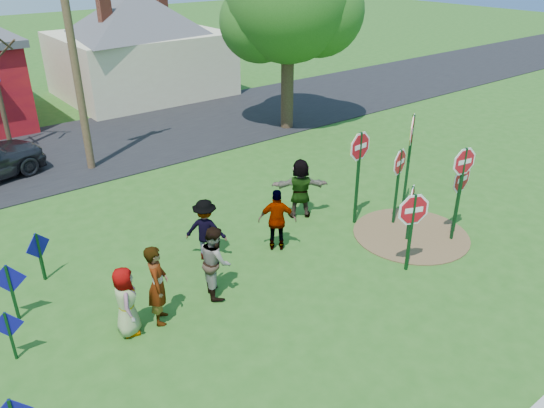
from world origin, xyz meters
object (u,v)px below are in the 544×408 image
Objects in this scene: stop_sign_b at (359,155)px; utility_pole at (71,39)px; stop_sign_a at (413,216)px; person_b at (158,285)px; leafy_tree at (291,6)px; stop_sign_d at (411,139)px; person_a at (126,301)px; stop_sign_c at (462,173)px.

utility_pole is at bearing 112.45° from stop_sign_b.
stop_sign_a is 1.21× the size of person_b.
stop_sign_a is at bearing -111.91° from stop_sign_b.
person_b is at bearing -141.04° from leafy_tree.
leafy_tree is at bearing 40.26° from stop_sign_d.
stop_sign_a reaches higher than person_a.
person_b is at bearing 177.60° from stop_sign_c.
stop_sign_b is at bearing -55.85° from person_b.
person_b is (0.70, -0.05, 0.14)m from person_a.
stop_sign_a is 12.31m from leafy_tree.
leafy_tree is at bearing -21.98° from person_b.
utility_pole reaches higher than person_b.
leafy_tree is (10.77, 8.71, 4.14)m from person_b.
person_a is 0.72m from person_b.
person_b is (-6.54, -0.58, -1.19)m from stop_sign_b.
stop_sign_c is at bearing -131.69° from stop_sign_d.
leafy_tree reaches higher than person_a.
person_b is (-8.23, -0.19, -1.40)m from stop_sign_d.
person_a is 0.20× the size of leafy_tree.
stop_sign_d is 2.05× the size of person_a.
stop_sign_d is 9.31m from leafy_tree.
stop_sign_c is 1.80× the size of person_a.
stop_sign_a is 2.73m from stop_sign_b.
person_a is at bearing -176.34° from stop_sign_a.
stop_sign_c is at bearing -73.46° from person_b.
person_b is (-7.93, 1.76, -1.07)m from stop_sign_c.
utility_pole reaches higher than stop_sign_a.
stop_sign_a is at bearing -115.14° from leafy_tree.
person_b is at bearing -179.70° from stop_sign_b.
stop_sign_b is (0.79, 2.55, 0.60)m from stop_sign_a.
leafy_tree reaches higher than stop_sign_b.
stop_sign_b is 0.91× the size of stop_sign_d.
stop_sign_c is 0.88× the size of stop_sign_d.
stop_sign_d is at bearing 91.56° from stop_sign_c.
person_a is 0.85× the size of person_b.
utility_pole is at bearing 2.63° from person_a.
stop_sign_b is 1.87× the size of person_a.
utility_pole is (-3.74, 11.34, 3.05)m from stop_sign_a.
stop_sign_d is 9.06m from person_a.
stop_sign_d is 8.34m from person_b.
stop_sign_b is 9.62m from leafy_tree.
stop_sign_d is at bearing -106.62° from leafy_tree.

